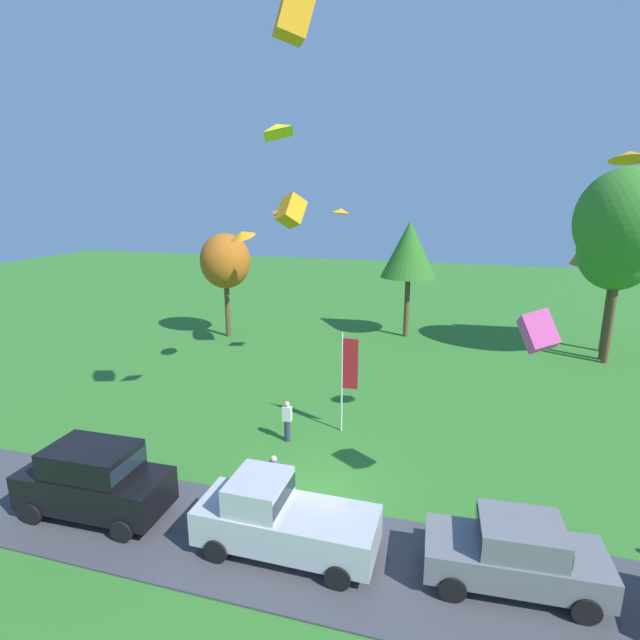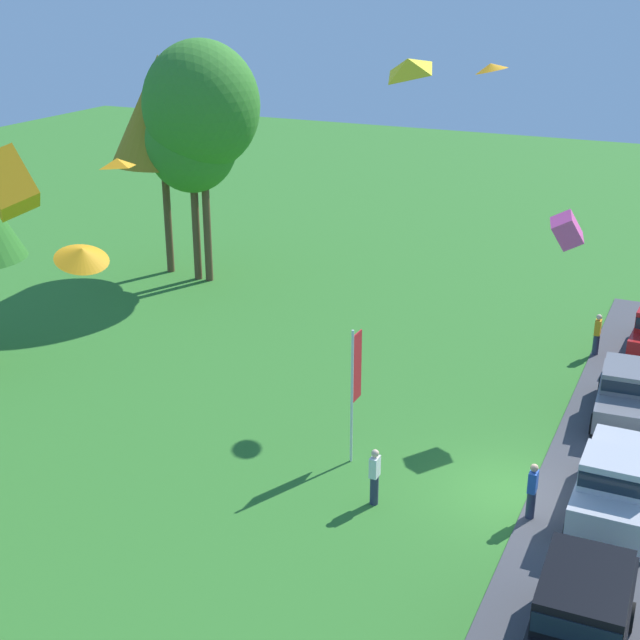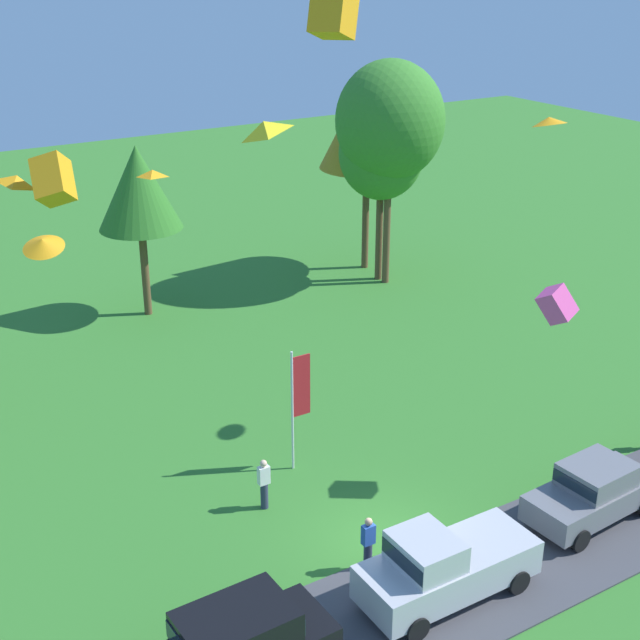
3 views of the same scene
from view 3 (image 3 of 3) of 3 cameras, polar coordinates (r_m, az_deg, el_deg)
ground_plane at (r=27.00m, az=4.00°, el=-13.95°), size 120.00×120.00×0.00m
pavement_strip at (r=25.30m, az=7.77°, el=-17.00°), size 36.00×4.40×0.06m
car_pickup_by_flagpole at (r=24.50m, az=7.85°, el=-15.30°), size 5.01×2.06×2.14m
car_sedan_mid_row at (r=28.46m, az=17.09°, el=-10.35°), size 4.50×2.17×1.84m
person_on_lawn at (r=27.88m, az=-3.60°, el=-10.41°), size 0.36×0.24×1.71m
person_watching_sky at (r=25.44m, az=3.10°, el=-14.09°), size 0.36×0.24×1.71m
tree_far_right at (r=41.05m, az=-11.55°, el=8.26°), size 3.80×3.80×8.01m
tree_right_of_center at (r=44.84m, az=3.95°, el=10.58°), size 4.24×4.24×8.96m
tree_left_of_center at (r=44.05m, az=4.50°, el=12.57°), size 5.31×5.31×11.21m
tree_far_left at (r=46.32m, az=3.06°, el=12.65°), size 4.92×4.92×10.39m
flag_banner at (r=28.94m, az=-1.39°, el=-4.77°), size 0.71×0.08×4.29m
kite_diamond_mid_center at (r=32.58m, az=-18.79°, el=8.45°), size 1.41×1.29×0.66m
kite_delta_low_drifter at (r=30.58m, az=14.46°, el=12.24°), size 1.18×1.21×0.52m
kite_delta_high_right at (r=28.46m, az=-17.31°, el=4.71°), size 1.76×1.77×0.71m
kite_diamond_near_flag at (r=31.55m, az=-10.67°, el=9.21°), size 1.18×1.25×0.36m
kite_box_high_left at (r=31.68m, az=-16.71°, el=8.60°), size 1.62×2.07×2.04m
kite_box_over_trees at (r=27.83m, az=14.93°, el=0.97°), size 1.09×1.20×1.36m
kite_diamond_trailing_tail at (r=23.21m, az=-3.64°, el=12.16°), size 1.41×1.37×0.65m
kite_box_topmost at (r=22.17m, az=0.89°, el=19.24°), size 1.45×1.38×1.44m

